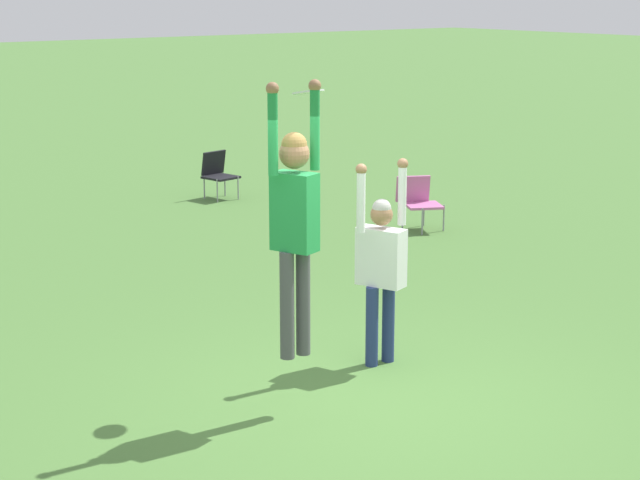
# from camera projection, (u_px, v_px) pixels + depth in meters

# --- Properties ---
(ground_plane) EXTENTS (120.00, 120.00, 0.00)m
(ground_plane) POSITION_uv_depth(u_px,v_px,m) (363.00, 404.00, 9.22)
(ground_plane) COLOR #4C7A38
(person_jumping) EXTENTS (0.52, 0.41, 2.29)m
(person_jumping) POSITION_uv_depth(u_px,v_px,m) (295.00, 212.00, 8.65)
(person_jumping) COLOR #4C4C51
(person_jumping) RESTS_ON ground_plane
(person_defending) EXTENTS (0.61, 0.49, 1.96)m
(person_defending) POSITION_uv_depth(u_px,v_px,m) (381.00, 259.00, 9.98)
(person_defending) COLOR navy
(person_defending) RESTS_ON ground_plane
(frisbee) EXTENTS (0.28, 0.28, 0.07)m
(frisbee) POSITION_uv_depth(u_px,v_px,m) (308.00, 92.00, 9.06)
(frisbee) COLOR white
(camping_chair_0) EXTENTS (0.57, 0.60, 0.79)m
(camping_chair_0) POSITION_uv_depth(u_px,v_px,m) (218.00, 172.00, 18.03)
(camping_chair_0) COLOR gray
(camping_chair_0) RESTS_ON ground_plane
(camping_chair_2) EXTENTS (0.68, 0.74, 0.79)m
(camping_chair_2) POSITION_uv_depth(u_px,v_px,m) (419.00, 199.00, 15.74)
(camping_chair_2) COLOR gray
(camping_chair_2) RESTS_ON ground_plane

